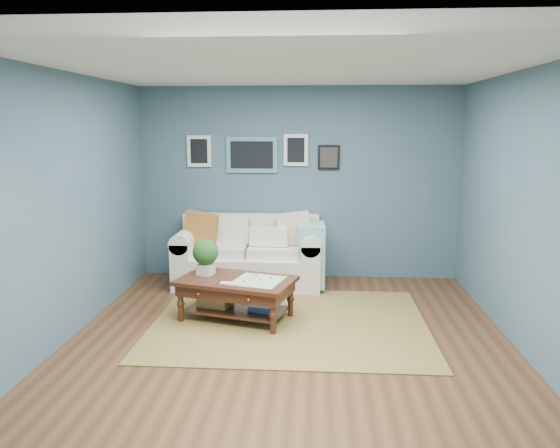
{
  "coord_description": "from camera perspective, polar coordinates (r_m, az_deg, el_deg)",
  "views": [
    {
      "loc": [
        0.28,
        -5.2,
        2.17
      ],
      "look_at": [
        -0.16,
        1.0,
        1.04
      ],
      "focal_mm": 35.0,
      "sensor_mm": 36.0,
      "label": 1
    }
  ],
  "objects": [
    {
      "name": "room_shell",
      "position": [
        5.32,
        0.83,
        1.58
      ],
      "size": [
        5.0,
        5.02,
        2.7
      ],
      "color": "brown",
      "rests_on": "ground"
    },
    {
      "name": "loveseat",
      "position": [
        7.48,
        -2.6,
        -3.18
      ],
      "size": [
        2.02,
        0.92,
        1.04
      ],
      "color": "#EEE7CF",
      "rests_on": "ground"
    },
    {
      "name": "area_rug",
      "position": [
        6.15,
        1.0,
        -10.27
      ],
      "size": [
        3.0,
        2.4,
        0.01
      ],
      "primitive_type": "cube",
      "color": "brown",
      "rests_on": "ground"
    },
    {
      "name": "coffee_table",
      "position": [
        6.19,
        -5.15,
        -6.38
      ],
      "size": [
        1.42,
        1.05,
        0.89
      ],
      "rotation": [
        0.0,
        0.0,
        -0.27
      ],
      "color": "#32180E",
      "rests_on": "ground"
    }
  ]
}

